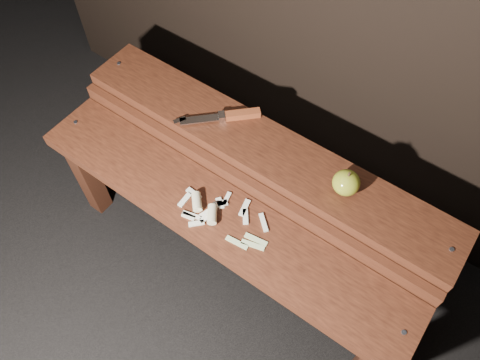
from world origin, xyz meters
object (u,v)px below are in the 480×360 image
Objects in this scene: knife at (232,116)px; apple at (346,183)px; bench_front_tier at (215,227)px; bench_rear_tier at (261,163)px.

apple is at bearing -3.93° from knife.
bench_front_tier is 1.00× the size of bench_rear_tier.
bench_front_tier is 0.33m from knife.
knife is (-0.13, 0.03, 0.10)m from bench_rear_tier.
bench_rear_tier is at bearing 90.00° from bench_front_tier.
apple reaches higher than bench_front_tier.
bench_rear_tier is (0.00, 0.23, 0.06)m from bench_front_tier.
knife is (-0.39, 0.03, -0.02)m from apple.
bench_rear_tier is at bearing -179.05° from apple.
bench_front_tier is 6.07× the size of knife.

